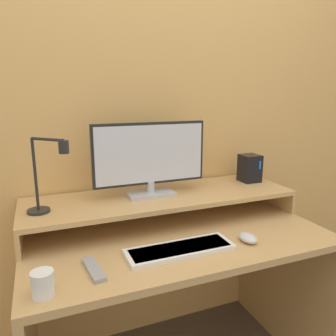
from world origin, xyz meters
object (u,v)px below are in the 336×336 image
monitor (150,158)px  mouse (248,238)px  mug (43,284)px  router_dock (250,168)px  desk_lamp (46,179)px  keyboard (180,249)px  remote_control (94,269)px

monitor → mouse: size_ratio=5.64×
monitor → mug: size_ratio=6.66×
monitor → router_dock: (0.60, 0.04, -0.11)m
desk_lamp → keyboard: size_ratio=0.73×
remote_control → mug: size_ratio=2.07×
mug → monitor: bearing=42.5°
keyboard → router_dock: bearing=33.7°
keyboard → mug: size_ratio=5.25×
mouse → mug: bearing=-174.3°
mouse → remote_control: mouse is taller
desk_lamp → remote_control: bearing=-67.5°
desk_lamp → remote_control: (0.13, -0.30, -0.27)m
mouse → mug: mug is taller
monitor → desk_lamp: bearing=-170.1°
monitor → desk_lamp: (-0.47, -0.08, -0.04)m
monitor → mouse: (0.30, -0.39, -0.29)m
router_dock → keyboard: bearing=-146.3°
keyboard → mouse: mouse is taller
desk_lamp → remote_control: size_ratio=1.85×
monitor → desk_lamp: size_ratio=1.74×
router_dock → mug: router_dock is taller
monitor → mug: monitor is taller
mouse → desk_lamp: bearing=158.2°
router_dock → mug: 1.24m
desk_lamp → mug: bearing=-96.1°
keyboard → mouse: bearing=-4.8°
desk_lamp → router_dock: desk_lamp is taller
monitor → mug: bearing=-137.5°
keyboard → remote_control: bearing=-176.5°
monitor → mouse: monitor is taller
keyboard → mug: mug is taller
monitor → keyboard: bearing=-90.5°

